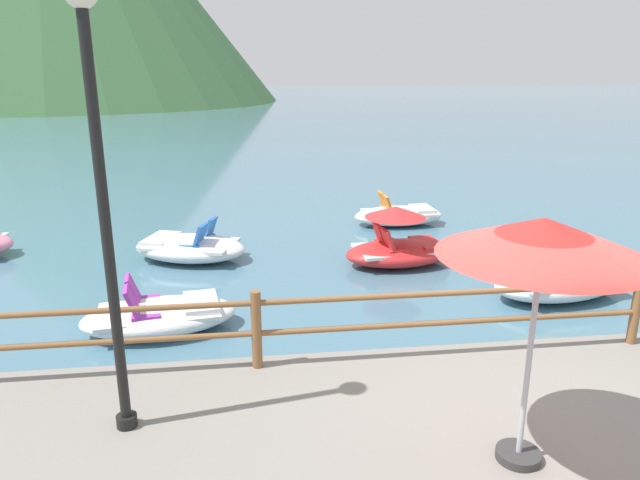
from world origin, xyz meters
The scene contains 9 objects.
ground_plane centered at (0.00, 40.00, 0.00)m, with size 200.00×200.00×0.00m, color #477084.
dock_railing centered at (0.00, 1.55, 0.98)m, with size 23.92×0.12×0.95m.
lamp_post centered at (-3.68, 0.53, 2.87)m, with size 0.28×0.28×4.10m.
beach_umbrella centered at (-0.11, -0.45, 2.45)m, with size 1.70×1.70×2.24m.
pedal_boat_1 centered at (-3.62, 6.95, 0.27)m, with size 2.61×2.02×0.85m.
pedal_boat_2 centered at (2.86, 4.10, 0.28)m, with size 2.71×1.84×0.86m.
pedal_boat_3 centered at (-3.78, 3.59, 0.24)m, with size 2.40×1.51×0.81m.
pedal_boat_4 centered at (0.55, 6.11, 0.40)m, with size 2.32×1.52×1.20m.
pedal_boat_6 centered at (1.37, 9.14, 0.24)m, with size 2.27×1.24×0.81m.
Camera 1 is at (-2.45, -4.60, 3.76)m, focal length 32.45 mm.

